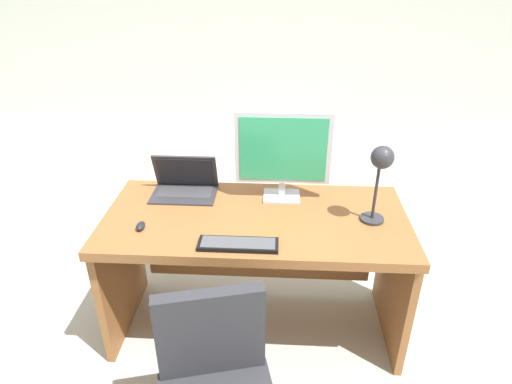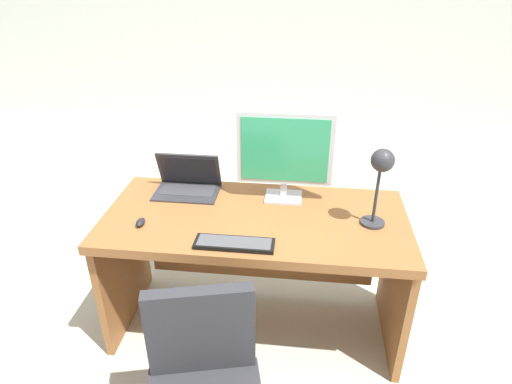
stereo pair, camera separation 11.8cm
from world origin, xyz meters
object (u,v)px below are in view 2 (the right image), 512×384
at_px(monitor, 285,152).
at_px(mouse, 141,222).
at_px(laptop, 188,179).
at_px(keyboard, 234,244).
at_px(desk, 256,244).
at_px(desk_lamp, 381,171).

relative_size(monitor, mouse, 6.88).
distance_m(laptop, mouse, 0.42).
bearing_deg(laptop, keyboard, -56.04).
relative_size(monitor, keyboard, 1.37).
relative_size(desk, keyboard, 4.22).
height_order(keyboard, desk_lamp, desk_lamp).
bearing_deg(desk, desk_lamp, -6.96).
height_order(desk, keyboard, keyboard).
height_order(mouse, desk_lamp, desk_lamp).
xyz_separation_m(monitor, keyboard, (-0.20, -0.48, -0.27)).
bearing_deg(monitor, mouse, -152.39).
height_order(monitor, laptop, monitor).
bearing_deg(keyboard, laptop, 123.96).
xyz_separation_m(monitor, mouse, (-0.69, -0.36, -0.26)).
height_order(keyboard, mouse, mouse).
distance_m(laptop, keyboard, 0.62).
bearing_deg(laptop, monitor, -3.86).
bearing_deg(keyboard, monitor, 67.67).
distance_m(desk, laptop, 0.53).
distance_m(monitor, desk_lamp, 0.52).
height_order(laptop, mouse, laptop).
xyz_separation_m(monitor, desk_lamp, (0.46, -0.24, 0.03)).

